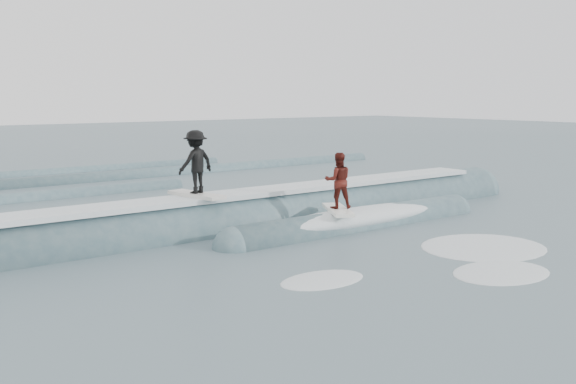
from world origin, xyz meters
TOP-DOWN VIEW (x-y plane):
  - ground at (0.00, 0.00)m, footprint 160.00×160.00m
  - breaking_wave at (0.34, 4.59)m, footprint 22.87×3.80m
  - surfer_black at (-2.56, 5.00)m, footprint 1.28×2.07m
  - surfer_red at (0.93, 2.80)m, footprint 1.45×2.02m
  - whitewater at (1.86, -2.02)m, footprint 10.33×4.90m
  - far_swells at (-1.42, 17.65)m, footprint 36.87×8.65m

SIDE VIEW (x-z plane):
  - ground at x=0.00m, z-range 0.00..0.00m
  - whitewater at x=1.86m, z-range -0.05..0.05m
  - far_swells at x=-1.42m, z-range -0.40..0.40m
  - breaking_wave at x=0.34m, z-range -0.97..1.06m
  - surfer_red at x=0.93m, z-range 0.52..2.27m
  - surfer_black at x=-2.56m, z-range 1.07..2.97m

